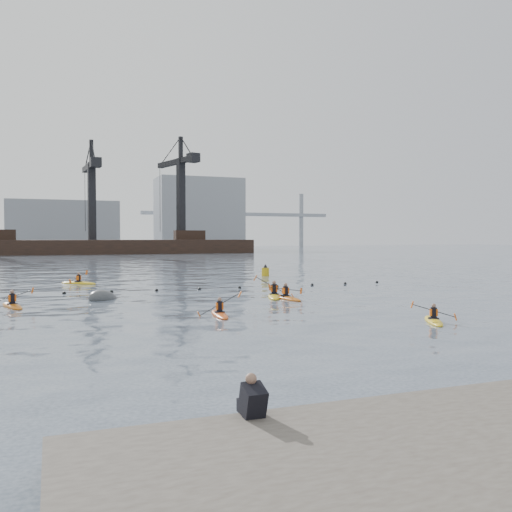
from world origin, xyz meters
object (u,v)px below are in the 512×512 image
at_px(kayaker_5, 79,283).
at_px(nav_buoy, 265,272).
at_px(kayaker_0, 220,314).
at_px(kayaker_4, 286,297).
at_px(kayaker_1, 434,320).
at_px(kayaker_3, 274,295).
at_px(kayaker_2, 12,305).
at_px(mooring_buoy, 103,299).

distance_m(kayaker_5, nav_buoy, 17.35).
relative_size(kayaker_0, kayaker_4, 0.90).
xyz_separation_m(kayaker_1, kayaker_3, (-2.73, 11.48, 0.02)).
xyz_separation_m(kayaker_1, kayaker_5, (-13.53, 25.84, 0.01)).
relative_size(kayaker_2, kayaker_5, 1.14).
distance_m(kayaker_0, mooring_buoy, 9.92).
relative_size(kayaker_3, mooring_buoy, 1.63).
distance_m(kayaker_1, nav_buoy, 28.89).
bearing_deg(nav_buoy, kayaker_3, -110.19).
xyz_separation_m(kayaker_5, mooring_buoy, (0.82, -11.81, -0.10)).
relative_size(kayaker_1, kayaker_4, 0.81).
xyz_separation_m(kayaker_3, nav_buoy, (6.32, 17.19, 0.29)).
distance_m(mooring_buoy, nav_buoy, 21.91).
xyz_separation_m(kayaker_0, kayaker_4, (5.72, 5.17, 0.01)).
distance_m(kayaker_3, kayaker_4, 1.13).
bearing_deg(kayaker_2, kayaker_3, -18.84).
xyz_separation_m(kayaker_1, nav_buoy, (3.59, 28.67, 0.31)).
height_order(kayaker_1, kayaker_4, kayaker_4).
height_order(kayaker_0, kayaker_1, kayaker_0).
relative_size(kayaker_0, mooring_buoy, 1.39).
height_order(kayaker_2, kayaker_5, kayaker_5).
distance_m(kayaker_2, kayaker_5, 14.31).
distance_m(kayaker_0, kayaker_2, 11.63).
bearing_deg(kayaker_5, kayaker_1, -112.19).
bearing_deg(mooring_buoy, kayaker_3, -14.34).
distance_m(kayaker_0, nav_buoy, 26.24).
xyz_separation_m(kayaker_3, kayaker_4, (0.29, -1.09, -0.01)).
relative_size(kayaker_5, nav_buoy, 2.20).
xyz_separation_m(kayaker_1, mooring_buoy, (-12.71, 14.03, -0.09)).
bearing_deg(kayaker_4, kayaker_0, 36.35).
relative_size(kayaker_0, kayaker_5, 1.07).
xyz_separation_m(kayaker_2, mooring_buoy, (4.83, 1.93, -0.10)).
bearing_deg(kayaker_5, mooring_buoy, -135.85).
height_order(kayaker_3, mooring_buoy, kayaker_3).
bearing_deg(kayaker_3, kayaker_2, -161.62).
relative_size(kayaker_0, kayaker_2, 0.94).
bearing_deg(kayaker_3, kayaker_5, 147.75).
distance_m(kayaker_5, mooring_buoy, 11.84).
bearing_deg(kayaker_2, nav_buoy, 21.67).
height_order(kayaker_0, kayaker_3, kayaker_3).
height_order(mooring_buoy, nav_buoy, nav_buoy).
xyz_separation_m(kayaker_3, mooring_buoy, (-9.98, 2.55, -0.11)).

